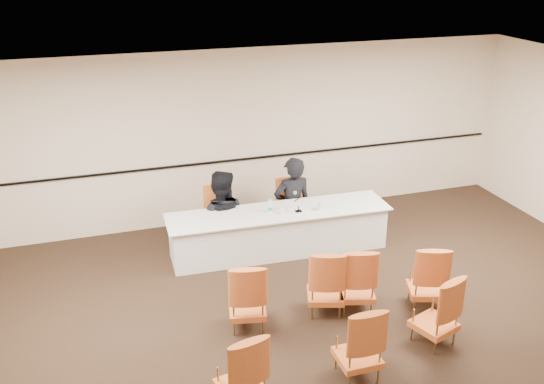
{
  "coord_description": "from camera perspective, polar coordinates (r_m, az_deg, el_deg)",
  "views": [
    {
      "loc": [
        -2.55,
        -5.62,
        4.59
      ],
      "look_at": [
        0.13,
        2.6,
        1.01
      ],
      "focal_mm": 40.0,
      "sensor_mm": 36.0,
      "label": 1
    }
  ],
  "objects": [
    {
      "name": "aud_chair_back_mid",
      "position": [
        7.01,
        8.14,
        -13.68
      ],
      "size": [
        0.5,
        0.5,
        0.95
      ],
      "primitive_type": null,
      "rotation": [
        0.0,
        0.0,
        -0.01
      ],
      "color": "#BC4F21",
      "rests_on": "ground"
    },
    {
      "name": "microphone",
      "position": [
        9.36,
        2.51,
        -1.06
      ],
      "size": [
        0.11,
        0.21,
        0.29
      ],
      "primitive_type": null,
      "rotation": [
        0.0,
        0.0,
        0.01
      ],
      "color": "black",
      "rests_on": "panel_table"
    },
    {
      "name": "water_bottle",
      "position": [
        9.35,
        -0.17,
        -1.29
      ],
      "size": [
        0.08,
        0.08,
        0.23
      ],
      "primitive_type": null,
      "rotation": [
        0.0,
        0.0,
        0.2
      ],
      "color": "teal",
      "rests_on": "panel_table"
    },
    {
      "name": "aud_chair_extra",
      "position": [
        8.4,
        14.43,
        -7.62
      ],
      "size": [
        0.64,
        0.64,
        0.95
      ],
      "primitive_type": null,
      "rotation": [
        0.0,
        0.0,
        -0.33
      ],
      "color": "#BC4F21",
      "rests_on": "ground"
    },
    {
      "name": "aud_chair_front_left",
      "position": [
        7.74,
        -2.36,
        -9.63
      ],
      "size": [
        0.59,
        0.59,
        0.95
      ],
      "primitive_type": null,
      "rotation": [
        0.0,
        0.0,
        -0.21
      ],
      "color": "#BC4F21",
      "rests_on": "ground"
    },
    {
      "name": "wall_back",
      "position": [
        10.42,
        -3.07,
        5.23
      ],
      "size": [
        10.0,
        0.04,
        3.0
      ],
      "primitive_type": "cube",
      "color": "beige",
      "rests_on": "ground"
    },
    {
      "name": "panelist_second_chair",
      "position": [
        9.83,
        -4.86,
        -2.32
      ],
      "size": [
        0.52,
        0.52,
        0.95
      ],
      "primitive_type": null,
      "rotation": [
        0.0,
        0.0,
        -0.04
      ],
      "color": "#BC4F21",
      "rests_on": "ground"
    },
    {
      "name": "drinking_glass",
      "position": [
        9.33,
        0.95,
        -1.77
      ],
      "size": [
        0.08,
        0.08,
        0.1
      ],
      "primitive_type": "cylinder",
      "rotation": [
        0.0,
        0.0,
        0.28
      ],
      "color": "white",
      "rests_on": "panel_table"
    },
    {
      "name": "ceiling",
      "position": [
        6.38,
        6.22,
        7.94
      ],
      "size": [
        10.0,
        10.0,
        0.0
      ],
      "primitive_type": "plane",
      "rotation": [
        3.14,
        0.0,
        0.0
      ],
      "color": "silver",
      "rests_on": "ground"
    },
    {
      "name": "panelist_second",
      "position": [
        9.88,
        -4.83,
        -2.94
      ],
      "size": [
        1.05,
        0.93,
        1.81
      ],
      "primitive_type": "imported",
      "rotation": [
        0.0,
        0.0,
        2.82
      ],
      "color": "black",
      "rests_on": "ground"
    },
    {
      "name": "floor",
      "position": [
        7.69,
        5.26,
        -14.23
      ],
      "size": [
        10.0,
        10.0,
        0.0
      ],
      "primitive_type": "plane",
      "color": "black",
      "rests_on": "ground"
    },
    {
      "name": "coffee_cup",
      "position": [
        9.48,
        4.53,
        -1.31
      ],
      "size": [
        0.09,
        0.09,
        0.14
      ],
      "primitive_type": "cylinder",
      "rotation": [
        0.0,
        0.0,
        0.03
      ],
      "color": "silver",
      "rests_on": "panel_table"
    },
    {
      "name": "panelist_main_chair",
      "position": [
        10.1,
        1.93,
        -1.54
      ],
      "size": [
        0.52,
        0.52,
        0.95
      ],
      "primitive_type": null,
      "rotation": [
        0.0,
        0.0,
        -0.04
      ],
      "color": "#BC4F21",
      "rests_on": "ground"
    },
    {
      "name": "aud_chair_back_right",
      "position": [
        7.72,
        15.16,
        -10.6
      ],
      "size": [
        0.64,
        0.64,
        0.95
      ],
      "primitive_type": null,
      "rotation": [
        0.0,
        0.0,
        0.33
      ],
      "color": "#BC4F21",
      "rests_on": "ground"
    },
    {
      "name": "aud_chair_back_left",
      "position": [
        6.56,
        -2.96,
        -16.37
      ],
      "size": [
        0.59,
        0.59,
        0.95
      ],
      "primitive_type": null,
      "rotation": [
        0.0,
        0.0,
        0.2
      ],
      "color": "#BC4F21",
      "rests_on": "ground"
    },
    {
      "name": "panelist_main",
      "position": [
        10.1,
        1.93,
        -1.54
      ],
      "size": [
        0.66,
        0.44,
        1.79
      ],
      "primitive_type": "imported",
      "rotation": [
        0.0,
        0.0,
        3.15
      ],
      "color": "black",
      "rests_on": "ground"
    },
    {
      "name": "wall_rail",
      "position": [
        10.51,
        -2.97,
        3.08
      ],
      "size": [
        9.8,
        0.04,
        0.03
      ],
      "primitive_type": "cube",
      "color": "black",
      "rests_on": "wall_back"
    },
    {
      "name": "panel_table",
      "position": [
        9.59,
        0.66,
        -3.73
      ],
      "size": [
        3.54,
        0.96,
        0.7
      ],
      "primitive_type": null,
      "rotation": [
        0.0,
        0.0,
        -0.04
      ],
      "color": "silver",
      "rests_on": "ground"
    },
    {
      "name": "aud_chair_front_mid",
      "position": [
        8.06,
        5.06,
        -8.29
      ],
      "size": [
        0.63,
        0.63,
        0.95
      ],
      "primitive_type": null,
      "rotation": [
        0.0,
        0.0,
        -0.32
      ],
      "color": "#BC4F21",
      "rests_on": "ground"
    },
    {
      "name": "aud_chair_front_right",
      "position": [
        8.16,
        7.98,
        -8.02
      ],
      "size": [
        0.62,
        0.62,
        0.95
      ],
      "primitive_type": null,
      "rotation": [
        0.0,
        0.0,
        -0.27
      ],
      "color": "#BC4F21",
      "rests_on": "ground"
    },
    {
      "name": "papers",
      "position": [
        9.44,
        2.94,
        -1.82
      ],
      "size": [
        0.34,
        0.28,
        0.0
      ],
      "primitive_type": "cube",
      "rotation": [
        0.0,
        0.0,
        -0.22
      ],
      "color": "white",
      "rests_on": "panel_table"
    }
  ]
}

